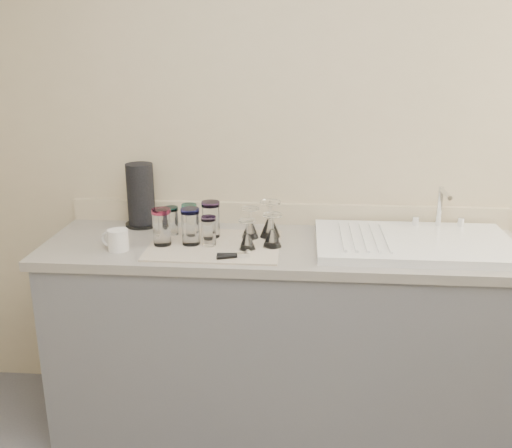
# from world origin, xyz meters

# --- Properties ---
(room_envelope) EXTENTS (3.54, 3.50, 2.52)m
(room_envelope) POSITION_xyz_m (0.00, 0.00, 1.56)
(room_envelope) COLOR #58585E
(room_envelope) RESTS_ON ground
(counter_unit) EXTENTS (2.06, 0.62, 0.90)m
(counter_unit) POSITION_xyz_m (0.00, 1.20, 0.45)
(counter_unit) COLOR slate
(counter_unit) RESTS_ON ground
(sink_unit) EXTENTS (0.82, 0.50, 0.22)m
(sink_unit) POSITION_xyz_m (0.55, 1.20, 0.92)
(sink_unit) COLOR white
(sink_unit) RESTS_ON counter_unit
(dish_towel) EXTENTS (0.55, 0.42, 0.01)m
(dish_towel) POSITION_xyz_m (-0.29, 1.14, 0.90)
(dish_towel) COLOR beige
(dish_towel) RESTS_ON counter_unit
(tumbler_teal) EXTENTS (0.06, 0.06, 0.13)m
(tumbler_teal) POSITION_xyz_m (-0.50, 1.26, 0.97)
(tumbler_teal) COLOR white
(tumbler_teal) RESTS_ON dish_towel
(tumbler_cyan) EXTENTS (0.07, 0.07, 0.13)m
(tumbler_cyan) POSITION_xyz_m (-0.42, 1.28, 0.98)
(tumbler_cyan) COLOR white
(tumbler_cyan) RESTS_ON dish_towel
(tumbler_purple) EXTENTS (0.08, 0.08, 0.16)m
(tumbler_purple) POSITION_xyz_m (-0.32, 1.24, 0.99)
(tumbler_purple) COLOR white
(tumbler_purple) RESTS_ON dish_towel
(tumbler_magenta) EXTENTS (0.08, 0.08, 0.16)m
(tumbler_magenta) POSITION_xyz_m (-0.51, 1.12, 0.99)
(tumbler_magenta) COLOR white
(tumbler_magenta) RESTS_ON dish_towel
(tumbler_blue) EXTENTS (0.08, 0.08, 0.16)m
(tumbler_blue) POSITION_xyz_m (-0.39, 1.14, 0.99)
(tumbler_blue) COLOR white
(tumbler_blue) RESTS_ON dish_towel
(tumbler_lavender) EXTENTS (0.06, 0.06, 0.13)m
(tumbler_lavender) POSITION_xyz_m (-0.31, 1.13, 0.97)
(tumbler_lavender) COLOR white
(tumbler_lavender) RESTS_ON dish_towel
(goblet_back_left) EXTENTS (0.08, 0.08, 0.13)m
(goblet_back_left) POSITION_xyz_m (-0.15, 1.24, 0.95)
(goblet_back_left) COLOR white
(goblet_back_left) RESTS_ON dish_towel
(goblet_back_right) EXTENTS (0.09, 0.09, 0.16)m
(goblet_back_right) POSITION_xyz_m (-0.06, 1.26, 0.96)
(goblet_back_right) COLOR white
(goblet_back_right) RESTS_ON dish_towel
(goblet_front_left) EXTENTS (0.07, 0.07, 0.13)m
(goblet_front_left) POSITION_xyz_m (-0.15, 1.10, 0.95)
(goblet_front_left) COLOR white
(goblet_front_left) RESTS_ON dish_towel
(goblet_front_right) EXTENTS (0.08, 0.08, 0.14)m
(goblet_front_right) POSITION_xyz_m (-0.05, 1.14, 0.96)
(goblet_front_right) COLOR white
(goblet_front_right) RESTS_ON dish_towel
(can_opener) EXTENTS (0.13, 0.06, 0.02)m
(can_opener) POSITION_xyz_m (-0.19, 0.99, 0.92)
(can_opener) COLOR silver
(can_opener) RESTS_ON dish_towel
(white_mug) EXTENTS (0.13, 0.10, 0.09)m
(white_mug) POSITION_xyz_m (-0.68, 1.06, 0.94)
(white_mug) COLOR silver
(white_mug) RESTS_ON counter_unit
(paper_towel_roll) EXTENTS (0.16, 0.16, 0.30)m
(paper_towel_roll) POSITION_xyz_m (-0.67, 1.40, 1.04)
(paper_towel_roll) COLOR black
(paper_towel_roll) RESTS_ON counter_unit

